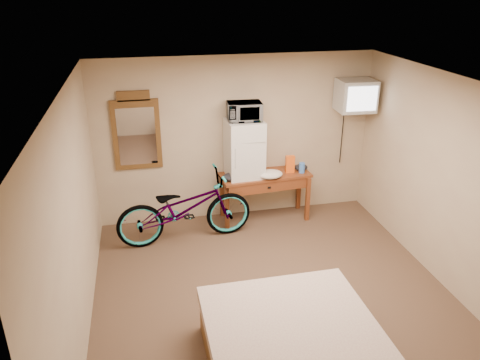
# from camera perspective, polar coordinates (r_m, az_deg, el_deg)

# --- Properties ---
(room) EXTENTS (4.60, 4.64, 2.50)m
(room) POSITION_cam_1_polar(r_m,az_deg,el_deg) (5.02, 4.84, -3.05)
(room) COLOR #503B28
(room) RESTS_ON ground
(desk) EXTENTS (1.40, 0.64, 0.75)m
(desk) POSITION_cam_1_polar(r_m,az_deg,el_deg) (7.12, 3.12, -0.23)
(desk) COLOR maroon
(desk) RESTS_ON floor
(mini_fridge) EXTENTS (0.55, 0.53, 0.85)m
(mini_fridge) POSITION_cam_1_polar(r_m,az_deg,el_deg) (6.89, 0.52, 3.86)
(mini_fridge) COLOR silver
(mini_fridge) RESTS_ON desk
(microwave) EXTENTS (0.50, 0.35, 0.27)m
(microwave) POSITION_cam_1_polar(r_m,az_deg,el_deg) (6.73, 0.54, 8.36)
(microwave) COLOR silver
(microwave) RESTS_ON mini_fridge
(snack_bag) EXTENTS (0.14, 0.09, 0.26)m
(snack_bag) POSITION_cam_1_polar(r_m,az_deg,el_deg) (7.15, 6.11, 1.93)
(snack_bag) COLOR #EC5A15
(snack_bag) RESTS_ON desk
(blue_cup) EXTENTS (0.09, 0.09, 0.16)m
(blue_cup) POSITION_cam_1_polar(r_m,az_deg,el_deg) (7.18, 7.55, 1.48)
(blue_cup) COLOR #3F79D6
(blue_cup) RESTS_ON desk
(cloth_cream) EXTENTS (0.38, 0.29, 0.12)m
(cloth_cream) POSITION_cam_1_polar(r_m,az_deg,el_deg) (6.95, 3.69, 0.71)
(cloth_cream) COLOR beige
(cloth_cream) RESTS_ON desk
(cloth_dark_a) EXTENTS (0.30, 0.23, 0.11)m
(cloth_dark_a) POSITION_cam_1_polar(r_m,az_deg,el_deg) (6.86, -0.88, 0.42)
(cloth_dark_a) COLOR black
(cloth_dark_a) RESTS_ON desk
(cloth_dark_b) EXTENTS (0.20, 0.17, 0.09)m
(cloth_dark_b) POSITION_cam_1_polar(r_m,az_deg,el_deg) (7.28, 7.46, 1.54)
(cloth_dark_b) COLOR black
(cloth_dark_b) RESTS_ON desk
(crt_television) EXTENTS (0.55, 0.61, 0.46)m
(crt_television) POSITION_cam_1_polar(r_m,az_deg,el_deg) (7.21, 13.90, 9.98)
(crt_television) COLOR black
(crt_television) RESTS_ON room
(wall_mirror) EXTENTS (0.68, 0.04, 1.15)m
(wall_mirror) POSITION_cam_1_polar(r_m,az_deg,el_deg) (6.87, -12.50, 5.73)
(wall_mirror) COLOR brown
(wall_mirror) RESTS_ON room
(bicycle) EXTENTS (1.98, 0.85, 1.01)m
(bicycle) POSITION_cam_1_polar(r_m,az_deg,el_deg) (6.64, -6.76, -3.42)
(bicycle) COLOR black
(bicycle) RESTS_ON floor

